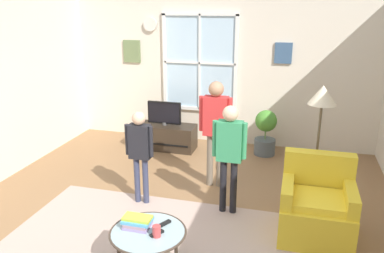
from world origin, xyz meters
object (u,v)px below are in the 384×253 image
coffee_table (148,234)px  armchair (317,208)px  television (164,113)px  remote_near_books (165,223)px  person_green_shirt (229,147)px  book_stack (138,222)px  person_black_shirt (140,147)px  floor_lamp (321,108)px  cup (157,231)px  potted_plant_by_window (265,132)px  remote_near_cup (157,233)px  tv_stand (165,137)px  person_red_shirt (216,122)px

coffee_table → armchair: bearing=34.2°
television → remote_near_books: bearing=-71.0°
armchair → person_green_shirt: (-1.01, 0.23, 0.51)m
armchair → book_stack: bearing=-149.1°
remote_near_books → person_black_shirt: bearing=122.5°
armchair → floor_lamp: 1.11m
floor_lamp → cup: bearing=-130.9°
potted_plant_by_window → floor_lamp: (0.73, -1.73, 0.91)m
book_stack → remote_near_cup: bearing=-18.4°
tv_stand → armchair: 3.22m
book_stack → person_black_shirt: size_ratio=0.22×
coffee_table → remote_near_books: bearing=54.8°
armchair → potted_plant_by_window: (-0.76, 2.26, 0.07)m
tv_stand → potted_plant_by_window: 1.71m
remote_near_cup → potted_plant_by_window: size_ratio=0.18×
coffee_table → remote_near_books: remote_near_books is taller
coffee_table → remote_near_cup: (0.10, -0.02, 0.04)m
book_stack → remote_near_books: bearing=24.4°
coffee_table → cup: (0.11, -0.05, 0.08)m
television → armchair: armchair is taller
person_green_shirt → floor_lamp: size_ratio=0.85×
tv_stand → coffee_table: size_ratio=1.46×
television → potted_plant_by_window: bearing=6.0°
person_green_shirt → floor_lamp: 1.13m
coffee_table → remote_near_books: 0.19m
coffee_table → person_red_shirt: person_red_shirt is taller
remote_near_books → person_black_shirt: person_black_shirt is taller
person_red_shirt → person_black_shirt: bearing=-137.9°
armchair → person_red_shirt: bearing=145.8°
remote_near_books → coffee_table: bearing=-125.2°
television → person_red_shirt: 1.66m
television → remote_near_cup: 3.31m
coffee_table → person_green_shirt: size_ratio=0.54×
cup → remote_near_cup: bearing=106.0°
remote_near_cup → cup: bearing=-74.0°
potted_plant_by_window → floor_lamp: size_ratio=0.49×
television → coffee_table: television is taller
tv_stand → floor_lamp: (2.43, -1.55, 1.09)m
television → remote_near_cup: (1.01, -3.15, -0.21)m
tv_stand → armchair: armchair is taller
person_green_shirt → person_red_shirt: size_ratio=0.91×
tv_stand → potted_plant_by_window: bearing=5.9°
remote_near_books → tv_stand: bearing=109.0°
potted_plant_by_window → floor_lamp: bearing=-67.1°
cup → remote_near_cup: size_ratio=0.77×
person_black_shirt → coffee_table: bearing=-65.0°
book_stack → coffee_table: bearing=-22.2°
floor_lamp → person_green_shirt: bearing=-163.1°
remote_near_books → remote_near_cup: bearing=-94.2°
cup → floor_lamp: bearing=49.1°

